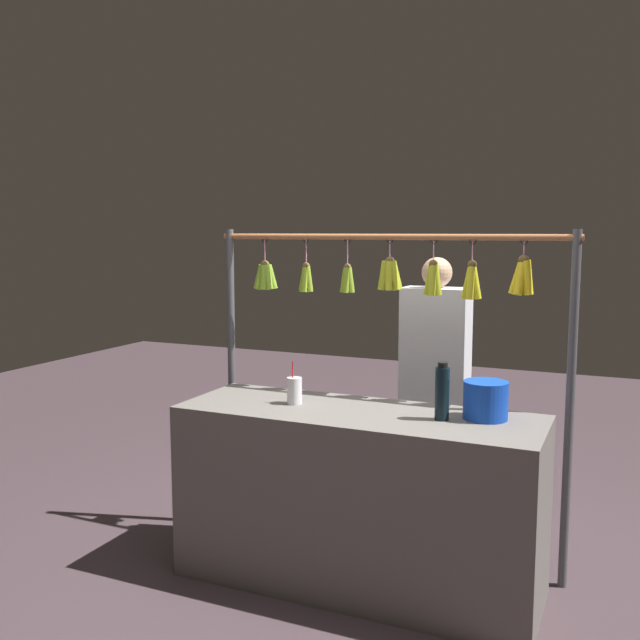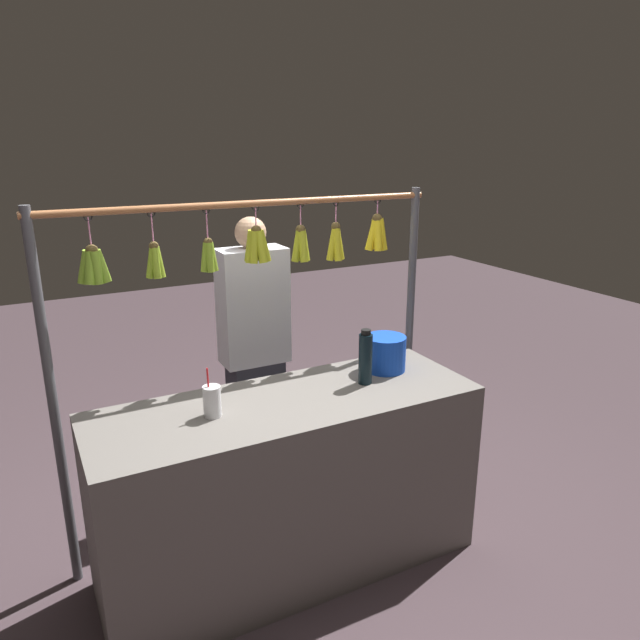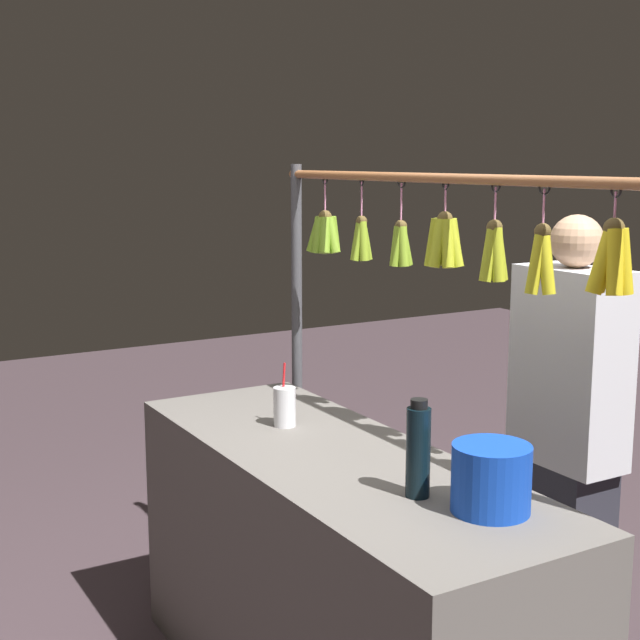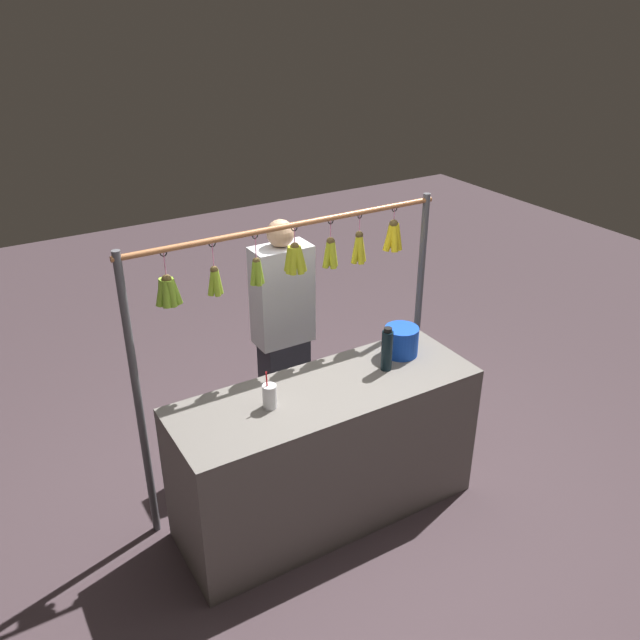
# 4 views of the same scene
# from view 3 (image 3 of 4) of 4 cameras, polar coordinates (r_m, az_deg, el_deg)

# --- Properties ---
(market_counter) EXTENTS (1.79, 0.62, 0.89)m
(market_counter) POSITION_cam_3_polar(r_m,az_deg,el_deg) (3.01, 1.01, -16.49)
(market_counter) COLOR #66605B
(market_counter) RESTS_ON ground
(display_rack) EXTENTS (1.96, 0.13, 1.77)m
(display_rack) POSITION_cam_3_polar(r_m,az_deg,el_deg) (2.94, 7.57, 0.32)
(display_rack) COLOR #4C4C51
(display_rack) RESTS_ON ground
(water_bottle) EXTENTS (0.07, 0.07, 0.27)m
(water_bottle) POSITION_cam_3_polar(r_m,az_deg,el_deg) (2.48, 6.21, -8.17)
(water_bottle) COLOR black
(water_bottle) RESTS_ON market_counter
(blue_bucket) EXTENTS (0.21, 0.21, 0.18)m
(blue_bucket) POSITION_cam_3_polar(r_m,az_deg,el_deg) (2.42, 10.73, -9.78)
(blue_bucket) COLOR blue
(blue_bucket) RESTS_ON market_counter
(drink_cup) EXTENTS (0.08, 0.08, 0.22)m
(drink_cup) POSITION_cam_3_polar(r_m,az_deg,el_deg) (3.11, -2.25, -5.47)
(drink_cup) COLOR silver
(drink_cup) RESTS_ON market_counter
(vendor_person) EXTENTS (0.38, 0.21, 1.61)m
(vendor_person) POSITION_cam_3_polar(r_m,az_deg,el_deg) (3.24, 15.25, -8.12)
(vendor_person) COLOR #2D2D38
(vendor_person) RESTS_ON ground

